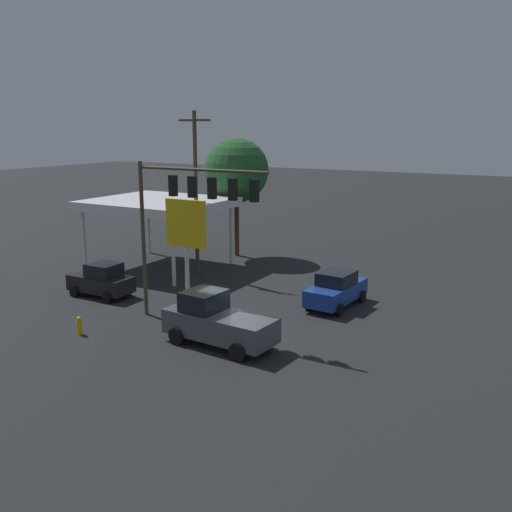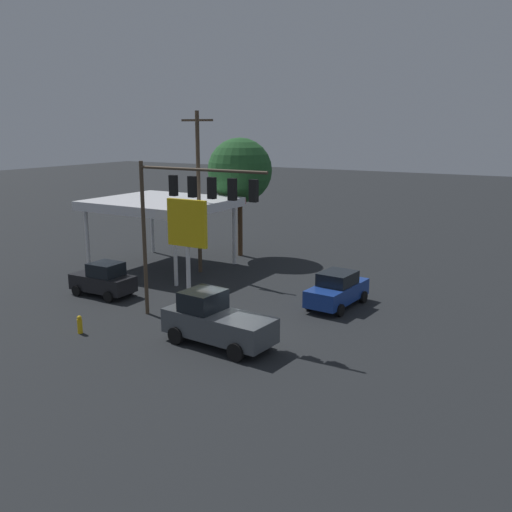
{
  "view_description": "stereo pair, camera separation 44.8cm",
  "coord_description": "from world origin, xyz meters",
  "px_view_note": "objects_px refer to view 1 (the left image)",
  "views": [
    {
      "loc": [
        -13.39,
        21.49,
        9.63
      ],
      "look_at": [
        0.0,
        -2.0,
        3.45
      ],
      "focal_mm": 40.0,
      "sensor_mm": 36.0,
      "label": 1
    },
    {
      "loc": [
        -13.78,
        21.27,
        9.63
      ],
      "look_at": [
        0.0,
        -2.0,
        3.45
      ],
      "focal_mm": 40.0,
      "sensor_mm": 36.0,
      "label": 2
    }
  ],
  "objects_px": {
    "hatchback_crossing": "(102,280)",
    "street_tree": "(236,171)",
    "utility_pole": "(196,189)",
    "price_sign": "(186,228)",
    "sedan_far": "(336,289)",
    "traffic_signal_assembly": "(190,201)",
    "pickup_parked": "(217,321)",
    "fire_hydrant": "(79,325)"
  },
  "relations": [
    {
      "from": "pickup_parked",
      "to": "fire_hydrant",
      "type": "bearing_deg",
      "value": 22.84
    },
    {
      "from": "price_sign",
      "to": "pickup_parked",
      "type": "distance_m",
      "value": 7.39
    },
    {
      "from": "hatchback_crossing",
      "to": "fire_hydrant",
      "type": "relative_size",
      "value": 4.35
    },
    {
      "from": "price_sign",
      "to": "fire_hydrant",
      "type": "bearing_deg",
      "value": 77.97
    },
    {
      "from": "utility_pole",
      "to": "hatchback_crossing",
      "type": "relative_size",
      "value": 2.76
    },
    {
      "from": "street_tree",
      "to": "pickup_parked",
      "type": "bearing_deg",
      "value": 118.76
    },
    {
      "from": "street_tree",
      "to": "hatchback_crossing",
      "type": "bearing_deg",
      "value": 84.64
    },
    {
      "from": "utility_pole",
      "to": "fire_hydrant",
      "type": "height_order",
      "value": "utility_pole"
    },
    {
      "from": "utility_pole",
      "to": "hatchback_crossing",
      "type": "height_order",
      "value": "utility_pole"
    },
    {
      "from": "traffic_signal_assembly",
      "to": "utility_pole",
      "type": "distance_m",
      "value": 10.3
    },
    {
      "from": "sedan_far",
      "to": "fire_hydrant",
      "type": "height_order",
      "value": "sedan_far"
    },
    {
      "from": "sedan_far",
      "to": "pickup_parked",
      "type": "bearing_deg",
      "value": -13.15
    },
    {
      "from": "pickup_parked",
      "to": "fire_hydrant",
      "type": "height_order",
      "value": "pickup_parked"
    },
    {
      "from": "traffic_signal_assembly",
      "to": "utility_pole",
      "type": "relative_size",
      "value": 0.75
    },
    {
      "from": "hatchback_crossing",
      "to": "fire_hydrant",
      "type": "xyz_separation_m",
      "value": [
        -3.57,
        5.13,
        -0.51
      ]
    },
    {
      "from": "utility_pole",
      "to": "price_sign",
      "type": "xyz_separation_m",
      "value": [
        -3.42,
        5.75,
        -1.38
      ]
    },
    {
      "from": "hatchback_crossing",
      "to": "street_tree",
      "type": "distance_m",
      "value": 14.1
    },
    {
      "from": "traffic_signal_assembly",
      "to": "price_sign",
      "type": "xyz_separation_m",
      "value": [
        2.35,
        -2.77,
        -1.92
      ]
    },
    {
      "from": "hatchback_crossing",
      "to": "pickup_parked",
      "type": "relative_size",
      "value": 0.72
    },
    {
      "from": "sedan_far",
      "to": "pickup_parked",
      "type": "height_order",
      "value": "pickup_parked"
    },
    {
      "from": "traffic_signal_assembly",
      "to": "street_tree",
      "type": "height_order",
      "value": "street_tree"
    },
    {
      "from": "hatchback_crossing",
      "to": "pickup_parked",
      "type": "distance_m",
      "value": 10.4
    },
    {
      "from": "traffic_signal_assembly",
      "to": "sedan_far",
      "type": "relative_size",
      "value": 1.76
    },
    {
      "from": "fire_hydrant",
      "to": "utility_pole",
      "type": "bearing_deg",
      "value": -80.87
    },
    {
      "from": "utility_pole",
      "to": "price_sign",
      "type": "relative_size",
      "value": 1.84
    },
    {
      "from": "street_tree",
      "to": "fire_hydrant",
      "type": "xyz_separation_m",
      "value": [
        -2.36,
        18.07,
        -5.97
      ]
    },
    {
      "from": "price_sign",
      "to": "fire_hydrant",
      "type": "relative_size",
      "value": 6.55
    },
    {
      "from": "utility_pole",
      "to": "fire_hydrant",
      "type": "distance_m",
      "value": 13.59
    },
    {
      "from": "hatchback_crossing",
      "to": "utility_pole",
      "type": "bearing_deg",
      "value": -103.27
    },
    {
      "from": "utility_pole",
      "to": "fire_hydrant",
      "type": "relative_size",
      "value": 12.03
    },
    {
      "from": "sedan_far",
      "to": "fire_hydrant",
      "type": "bearing_deg",
      "value": -37.04
    },
    {
      "from": "sedan_far",
      "to": "hatchback_crossing",
      "type": "height_order",
      "value": "hatchback_crossing"
    },
    {
      "from": "hatchback_crossing",
      "to": "street_tree",
      "type": "bearing_deg",
      "value": -96.41
    },
    {
      "from": "utility_pole",
      "to": "street_tree",
      "type": "height_order",
      "value": "utility_pole"
    },
    {
      "from": "utility_pole",
      "to": "price_sign",
      "type": "bearing_deg",
      "value": 120.7
    },
    {
      "from": "traffic_signal_assembly",
      "to": "sedan_far",
      "type": "height_order",
      "value": "traffic_signal_assembly"
    },
    {
      "from": "traffic_signal_assembly",
      "to": "pickup_parked",
      "type": "bearing_deg",
      "value": 146.04
    },
    {
      "from": "traffic_signal_assembly",
      "to": "sedan_far",
      "type": "distance_m",
      "value": 9.56
    },
    {
      "from": "pickup_parked",
      "to": "price_sign",
      "type": "bearing_deg",
      "value": -38.03
    },
    {
      "from": "sedan_far",
      "to": "traffic_signal_assembly",
      "type": "bearing_deg",
      "value": -35.17
    },
    {
      "from": "traffic_signal_assembly",
      "to": "price_sign",
      "type": "relative_size",
      "value": 1.38
    },
    {
      "from": "pickup_parked",
      "to": "utility_pole",
      "type": "bearing_deg",
      "value": -46.49
    }
  ]
}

